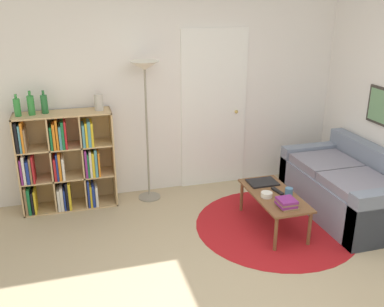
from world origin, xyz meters
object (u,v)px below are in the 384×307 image
object	(u,v)px
coffee_table	(274,198)
bottle_right	(44,104)
laptop	(263,182)
vase_on_shelf	(99,102)
floor_lamp	(145,82)
bottle_middle	(31,105)
couch	(349,189)
cup	(289,191)
bottle_left	(17,107)
bookshelf	(64,162)
bowl	(267,195)

from	to	relation	value
coffee_table	bottle_right	bearing A→B (deg)	153.28
laptop	vase_on_shelf	xyz separation A→B (m)	(-1.68, 0.82, 0.84)
coffee_table	bottle_right	xyz separation A→B (m)	(-2.26, 1.14, 0.91)
floor_lamp	vase_on_shelf	world-z (taller)	floor_lamp
bottle_right	vase_on_shelf	bearing A→B (deg)	-2.93
bottle_middle	couch	bearing A→B (deg)	-17.05
floor_lamp	laptop	bearing A→B (deg)	-34.15
cup	vase_on_shelf	size ratio (longest dim) A/B	0.44
bottle_left	bottle_right	distance (m)	0.28
bookshelf	bottle_left	distance (m)	0.80
couch	laptop	world-z (taller)	couch
coffee_table	vase_on_shelf	distance (m)	2.20
laptop	vase_on_shelf	size ratio (longest dim) A/B	1.72
laptop	floor_lamp	bearing A→B (deg)	145.85
bookshelf	bottle_left	world-z (taller)	bottle_left
cup	bottle_right	bearing A→B (deg)	153.42
bottle_left	vase_on_shelf	bearing A→B (deg)	1.00
bookshelf	laptop	size ratio (longest dim) A/B	3.60
bowl	bottle_middle	distance (m)	2.69
bookshelf	coffee_table	bearing A→B (deg)	-27.61
bowl	cup	size ratio (longest dim) A/B	1.47
bookshelf	laptop	distance (m)	2.28
couch	laptop	size ratio (longest dim) A/B	4.89
laptop	bottle_left	world-z (taller)	bottle_left
bowl	cup	bearing A→B (deg)	-4.75
cup	bottle_middle	distance (m)	2.91
floor_lamp	bottle_middle	size ratio (longest dim) A/B	6.35
cup	floor_lamp	bearing A→B (deg)	138.66
couch	coffee_table	world-z (taller)	couch
couch	floor_lamp	bearing A→B (deg)	154.85
bottle_right	vase_on_shelf	distance (m)	0.58
bottle_right	bookshelf	bearing A→B (deg)	-11.56
floor_lamp	couch	size ratio (longest dim) A/B	1.08
bottle_left	coffee_table	bearing A→B (deg)	-23.31
laptop	cup	distance (m)	0.38
bottle_middle	bottle_right	size ratio (longest dim) A/B	1.04
bowl	bottle_middle	world-z (taller)	bottle_middle
couch	laptop	distance (m)	1.01
bookshelf	cup	world-z (taller)	bookshelf
couch	bottle_right	size ratio (longest dim) A/B	6.13
bookshelf	floor_lamp	world-z (taller)	floor_lamp
cup	vase_on_shelf	world-z (taller)	vase_on_shelf
couch	vase_on_shelf	xyz separation A→B (m)	(-2.66, 1.04, 0.95)
bottle_middle	bottle_right	bearing A→B (deg)	13.12
floor_lamp	cup	bearing A→B (deg)	-41.34
coffee_table	vase_on_shelf	xyz separation A→B (m)	(-1.68, 1.11, 0.89)
vase_on_shelf	bottle_left	bearing A→B (deg)	-179.00
bottle_middle	vase_on_shelf	distance (m)	0.72
coffee_table	bottle_middle	size ratio (longest dim) A/B	3.59
laptop	bowl	size ratio (longest dim) A/B	2.64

